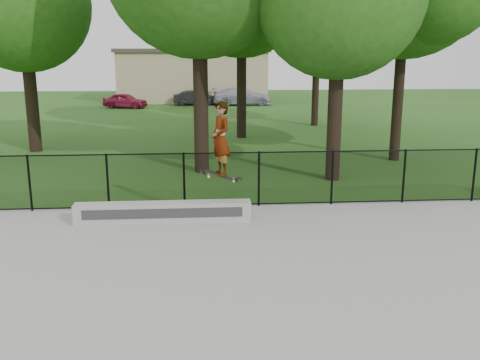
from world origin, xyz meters
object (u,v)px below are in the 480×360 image
at_px(car_c, 242,97).
at_px(skater_airborne, 221,140).
at_px(grind_ledge, 163,212).
at_px(car_b, 195,98).
at_px(car_a, 125,101).

relative_size(car_c, skater_airborne, 2.11).
bearing_deg(car_c, grind_ledge, 170.31).
bearing_deg(grind_ledge, car_b, 88.72).
bearing_deg(car_b, car_a, 106.30).
xyz_separation_m(grind_ledge, skater_airborne, (1.42, -0.07, 1.78)).
bearing_deg(skater_airborne, grind_ledge, 176.99).
height_order(grind_ledge, car_b, car_b).
height_order(car_a, car_b, car_b).
bearing_deg(car_c, skater_airborne, 173.07).
distance_m(car_a, car_b, 5.46).
relative_size(car_b, car_c, 0.73).
bearing_deg(car_b, grind_ledge, 175.58).
height_order(grind_ledge, skater_airborne, skater_airborne).
bearing_deg(car_a, grind_ledge, -153.14).
height_order(car_b, skater_airborne, skater_airborne).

